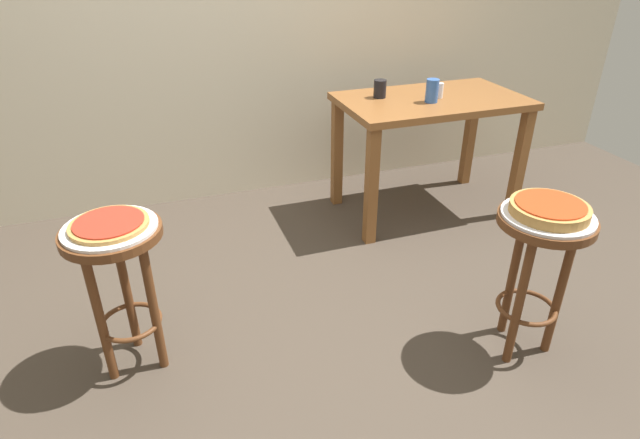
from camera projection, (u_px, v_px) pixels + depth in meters
ground_plane at (309, 344)px, 2.29m from camera, size 6.00×6.00×0.00m
stool_foreground at (539, 255)px, 2.06m from camera, size 0.36×0.36×0.64m
serving_plate_foreground at (548, 215)px, 1.97m from camera, size 0.34×0.34×0.01m
pizza_foreground at (550, 209)px, 1.96m from camera, size 0.29×0.29×0.05m
stool_middle at (119, 268)px, 1.97m from camera, size 0.36×0.36×0.64m
serving_plate_middle at (110, 228)px, 1.89m from camera, size 0.34×0.34×0.01m
pizza_middle at (109, 224)px, 1.88m from camera, size 0.28×0.28×0.02m
dining_table at (430, 117)px, 3.11m from camera, size 1.07×0.63×0.73m
cup_near_edge at (432, 91)px, 2.95m from camera, size 0.07×0.07×0.13m
cup_far_edge at (380, 89)px, 3.04m from camera, size 0.07×0.07×0.10m
condiment_shaker at (440, 90)px, 3.03m from camera, size 0.04×0.04×0.09m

